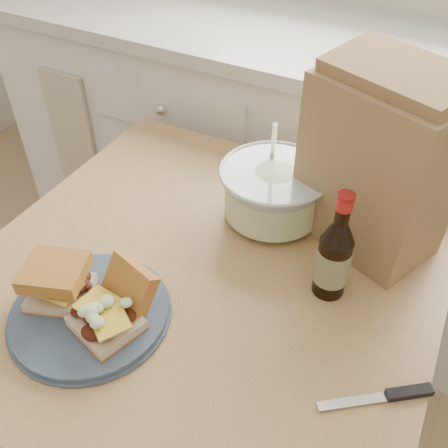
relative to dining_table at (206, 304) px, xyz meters
The scene contains 9 objects.
cabinet_run 0.82m from the dining_table, 85.73° to the left, with size 2.50×0.64×0.94m.
dining_table is the anchor object (origin of this frame).
plate 0.26m from the dining_table, 120.32° to the right, with size 0.28×0.28×0.02m, color #3D4F64.
sandwich_left 0.32m from the dining_table, 131.93° to the right, with size 0.13×0.13×0.08m.
sandwich_right 0.26m from the dining_table, 108.16° to the right, with size 0.13×0.17×0.09m.
coleslaw_bowl 0.28m from the dining_table, 77.35° to the left, with size 0.24×0.24×0.24m.
beer_bottle 0.31m from the dining_table, 15.76° to the left, with size 0.06×0.06×0.23m.
knife 0.43m from the dining_table, 13.18° to the right, with size 0.16×0.13×0.01m.
paper_bag 0.44m from the dining_table, 45.50° to the left, with size 0.26×0.17×0.35m, color #A1814E.
Camera 1 is at (0.31, 0.32, 1.46)m, focal length 40.00 mm.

